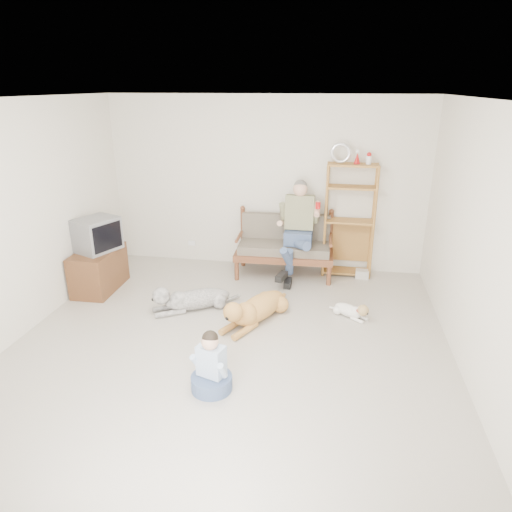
% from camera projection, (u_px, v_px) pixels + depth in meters
% --- Properties ---
extents(floor, '(5.50, 5.50, 0.00)m').
position_uv_depth(floor, '(227.00, 353.00, 5.13)').
color(floor, beige).
rests_on(floor, ground).
extents(ceiling, '(5.50, 5.50, 0.00)m').
position_uv_depth(ceiling, '(220.00, 99.00, 4.17)').
color(ceiling, white).
rests_on(ceiling, ground).
extents(wall_back, '(5.00, 0.00, 5.00)m').
position_uv_depth(wall_back, '(265.00, 184.00, 7.18)').
color(wall_back, beige).
rests_on(wall_back, ground).
extents(wall_front, '(5.00, 0.00, 5.00)m').
position_uv_depth(wall_front, '(84.00, 424.00, 2.11)').
color(wall_front, beige).
rests_on(wall_front, ground).
extents(wall_left, '(0.00, 5.50, 5.50)m').
position_uv_depth(wall_left, '(4.00, 227.00, 5.05)').
color(wall_left, beige).
rests_on(wall_left, ground).
extents(wall_right, '(0.00, 5.50, 5.50)m').
position_uv_depth(wall_right, '(485.00, 253.00, 4.25)').
color(wall_right, beige).
rests_on(wall_right, ground).
extents(loveseat, '(1.52, 0.75, 0.95)m').
position_uv_depth(loveseat, '(285.00, 244.00, 7.12)').
color(loveseat, brown).
rests_on(loveseat, ground).
extents(man, '(0.57, 0.82, 1.32)m').
position_uv_depth(man, '(296.00, 237.00, 6.82)').
color(man, '#45537E').
rests_on(man, loveseat).
extents(etagere, '(0.77, 0.34, 2.04)m').
position_uv_depth(etagere, '(349.00, 220.00, 6.95)').
color(etagere, '#AD7536').
rests_on(etagere, ground).
extents(book_stack, '(0.21, 0.16, 0.13)m').
position_uv_depth(book_stack, '(362.00, 274.00, 7.08)').
color(book_stack, silver).
rests_on(book_stack, ground).
extents(tv_stand, '(0.51, 0.91, 0.60)m').
position_uv_depth(tv_stand, '(99.00, 270.00, 6.62)').
color(tv_stand, brown).
rests_on(tv_stand, ground).
extents(crt_tv, '(0.63, 0.69, 0.47)m').
position_uv_depth(crt_tv, '(97.00, 234.00, 6.45)').
color(crt_tv, slate).
rests_on(crt_tv, tv_stand).
extents(wall_outlet, '(0.12, 0.02, 0.08)m').
position_uv_depth(wall_outlet, '(192.00, 243.00, 7.74)').
color(wall_outlet, white).
rests_on(wall_outlet, ground).
extents(golden_retriever, '(0.75, 1.29, 0.42)m').
position_uv_depth(golden_retriever, '(254.00, 309.00, 5.75)').
color(golden_retriever, '#C19343').
rests_on(golden_retriever, ground).
extents(shaggy_dog, '(1.10, 0.77, 0.38)m').
position_uv_depth(shaggy_dog, '(190.00, 299.00, 6.06)').
color(shaggy_dog, silver).
rests_on(shaggy_dog, ground).
extents(terrier, '(0.53, 0.41, 0.23)m').
position_uv_depth(terrier, '(353.00, 311.00, 5.87)').
color(terrier, white).
rests_on(terrier, ground).
extents(child, '(0.41, 0.41, 0.65)m').
position_uv_depth(child, '(211.00, 369.00, 4.44)').
color(child, '#45537E').
rests_on(child, ground).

